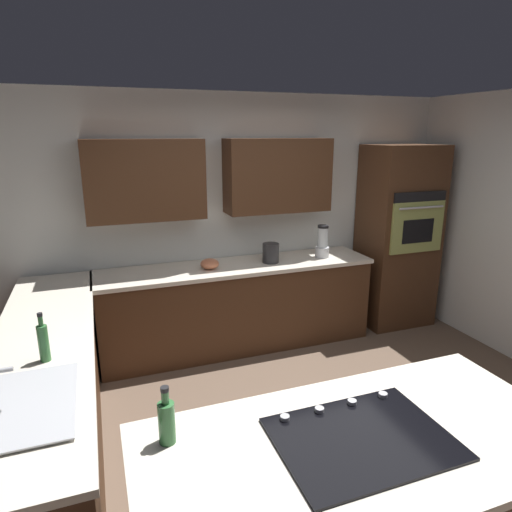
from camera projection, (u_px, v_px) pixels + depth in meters
ground_plane at (324, 444)px, 3.25m from camera, size 14.00×14.00×0.00m
wall_back at (230, 209)px, 4.69m from camera, size 6.00×0.44×2.60m
lower_cabinets_back at (238, 308)px, 4.66m from camera, size 2.80×0.60×0.86m
countertop_back at (238, 267)px, 4.54m from camera, size 2.84×0.64×0.04m
lower_cabinets_side at (51, 402)px, 3.03m from camera, size 0.60×2.90×0.86m
countertop_side at (42, 342)px, 2.91m from camera, size 0.64×2.94×0.04m
island_top at (362, 444)px, 1.95m from camera, size 1.99×0.96×0.04m
wall_oven at (398, 237)px, 5.14m from camera, size 0.80×0.66×2.07m
sink_unit at (24, 405)px, 2.17m from camera, size 0.46×0.70×0.23m
cooktop at (362, 437)px, 1.95m from camera, size 0.76×0.56×0.03m
blender at (322, 243)px, 4.77m from camera, size 0.15×0.15×0.35m
mixing_bowl at (210, 264)px, 4.39m from camera, size 0.18×0.18×0.10m
kettle at (271, 253)px, 4.59m from camera, size 0.17×0.17×0.20m
dish_soap_bottle at (43, 342)px, 2.59m from camera, size 0.06×0.06×0.30m
oil_bottle at (167, 421)px, 1.91m from camera, size 0.07×0.07×0.27m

